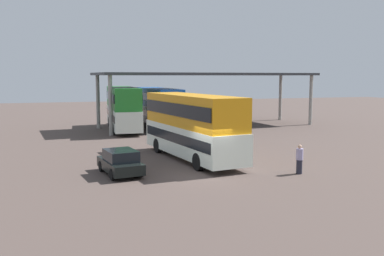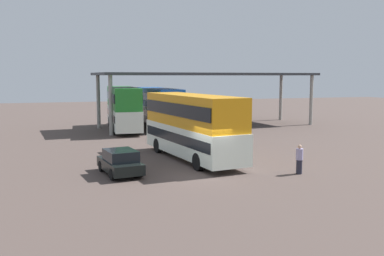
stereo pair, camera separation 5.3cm
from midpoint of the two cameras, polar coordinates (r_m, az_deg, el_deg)
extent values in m
plane|color=#4F403B|center=(23.23, 1.88, -6.16)|extent=(140.00, 140.00, 0.00)
cube|color=white|center=(27.14, 0.06, -1.58)|extent=(3.76, 10.34, 1.80)
cube|color=orange|center=(26.93, 0.06, 2.37)|extent=(3.66, 10.13, 1.95)
cube|color=black|center=(27.11, 0.06, -1.13)|extent=(3.74, 9.95, 0.61)
cube|color=black|center=(26.92, 0.06, 2.57)|extent=(3.74, 9.95, 0.78)
cube|color=black|center=(31.65, -3.85, 0.11)|extent=(2.10, 0.37, 1.08)
cube|color=orange|center=(31.56, -3.86, 1.66)|extent=(1.73, 0.30, 0.36)
cylinder|color=black|center=(29.67, -4.51, -2.33)|extent=(0.41, 1.03, 1.00)
cylinder|color=black|center=(30.53, -0.58, -2.05)|extent=(0.41, 1.03, 1.00)
cylinder|color=black|center=(24.01, 0.87, -4.50)|extent=(0.41, 1.03, 1.00)
cylinder|color=black|center=(25.07, 5.47, -4.05)|extent=(0.41, 1.03, 1.00)
cube|color=black|center=(23.43, -9.49, -4.89)|extent=(2.11, 3.84, 0.55)
cube|color=black|center=(23.15, -9.39, -3.61)|extent=(1.76, 2.19, 0.58)
cylinder|color=black|center=(24.35, -11.90, -4.97)|extent=(0.28, 0.62, 0.60)
cylinder|color=black|center=(24.74, -8.60, -4.71)|extent=(0.28, 0.62, 0.60)
cylinder|color=black|center=(22.21, -10.46, -6.08)|extent=(0.28, 0.62, 0.60)
cylinder|color=black|center=(22.63, -6.87, -5.77)|extent=(0.28, 0.62, 0.60)
cube|color=silver|center=(42.70, -9.08, 1.46)|extent=(3.13, 11.51, 1.84)
cube|color=#227B2A|center=(42.57, -9.13, 4.03)|extent=(3.04, 11.28, 2.00)
cube|color=black|center=(42.68, -9.08, 1.75)|extent=(3.14, 11.06, 0.63)
cube|color=black|center=(42.56, -9.13, 4.16)|extent=(3.14, 11.06, 0.80)
cube|color=black|center=(48.27, -9.72, 2.39)|extent=(2.05, 0.23, 1.11)
cube|color=orange|center=(48.21, -9.74, 3.44)|extent=(1.69, 0.19, 0.36)
cylinder|color=black|center=(46.19, -10.82, 0.86)|extent=(0.34, 1.02, 1.00)
cylinder|color=black|center=(46.38, -8.14, 0.94)|extent=(0.34, 1.02, 1.00)
cylinder|color=black|center=(39.20, -10.15, -0.18)|extent=(0.34, 1.02, 1.00)
cylinder|color=black|center=(39.42, -7.00, -0.08)|extent=(0.34, 1.02, 1.00)
cube|color=silver|center=(44.81, -4.40, 1.72)|extent=(2.44, 11.54, 1.76)
cube|color=#154DA9|center=(44.69, -4.42, 4.06)|extent=(2.37, 11.31, 1.91)
cube|color=black|center=(44.79, -4.40, 1.99)|extent=(2.47, 11.08, 0.60)
cube|color=black|center=(44.68, -4.42, 4.19)|extent=(2.47, 11.08, 0.76)
cube|color=black|center=(50.34, -5.95, 2.57)|extent=(2.06, 0.10, 1.06)
cube|color=orange|center=(50.28, -5.96, 3.53)|extent=(1.70, 0.08, 0.36)
cylinder|color=black|center=(48.12, -6.67, 1.17)|extent=(0.28, 1.00, 1.00)
cylinder|color=black|center=(48.60, -4.14, 1.26)|extent=(0.28, 1.00, 1.00)
cylinder|color=black|center=(41.17, -4.68, 0.24)|extent=(0.28, 1.00, 1.00)
cylinder|color=black|center=(41.73, -1.76, 0.35)|extent=(0.28, 1.00, 1.00)
cube|color=#33353A|center=(44.91, 2.30, 7.17)|extent=(23.65, 8.91, 0.25)
cylinder|color=#9E9B93|center=(52.96, 11.73, 3.95)|extent=(0.36, 0.36, 5.35)
cylinder|color=#9E9B93|center=(48.42, 15.58, 3.59)|extent=(0.36, 0.36, 5.35)
cylinder|color=#9E9B93|center=(44.25, -12.30, 3.39)|extent=(0.36, 0.36, 5.35)
cylinder|color=#9E9B93|center=(38.70, -10.69, 2.96)|extent=(0.36, 0.36, 5.35)
cylinder|color=#262633|center=(23.94, 14.10, -5.02)|extent=(0.32, 0.32, 0.77)
cylinder|color=#9D93BC|center=(23.81, 14.15, -3.40)|extent=(0.38, 0.38, 0.61)
sphere|color=tan|center=(23.75, 14.18, -2.42)|extent=(0.21, 0.21, 0.21)
camera|label=1|loc=(0.03, -89.94, 0.01)|focal=40.15mm
camera|label=2|loc=(0.03, 90.06, -0.01)|focal=40.15mm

